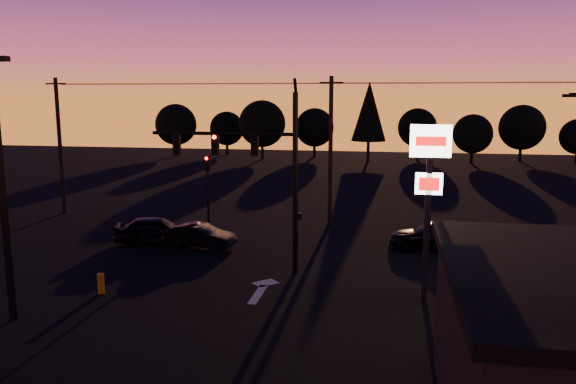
% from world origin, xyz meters
% --- Properties ---
extents(ground, '(120.00, 120.00, 0.00)m').
position_xyz_m(ground, '(0.00, 0.00, 0.00)').
color(ground, black).
rests_on(ground, ground).
extents(lane_arrow, '(1.20, 3.10, 0.01)m').
position_xyz_m(lane_arrow, '(0.50, 1.67, 0.01)').
color(lane_arrow, beige).
rests_on(lane_arrow, ground).
extents(traffic_signal_mast, '(6.79, 0.52, 8.58)m').
position_xyz_m(traffic_signal_mast, '(-0.10, 3.99, 4.94)').
color(traffic_signal_mast, black).
rests_on(traffic_signal_mast, ground).
extents(secondary_signal, '(0.30, 0.31, 4.35)m').
position_xyz_m(secondary_signal, '(-5.00, 11.49, 2.86)').
color(secondary_signal, black).
rests_on(secondary_signal, ground).
extents(parking_lot_light, '(1.25, 0.30, 9.14)m').
position_xyz_m(parking_lot_light, '(-7.50, -3.00, 5.27)').
color(parking_lot_light, black).
rests_on(parking_lot_light, ground).
extents(pylon_sign, '(1.50, 0.28, 6.80)m').
position_xyz_m(pylon_sign, '(7.00, 1.50, 4.91)').
color(pylon_sign, black).
rests_on(pylon_sign, ground).
extents(utility_pole_0, '(1.40, 0.26, 9.00)m').
position_xyz_m(utility_pole_0, '(-16.00, 14.00, 4.59)').
color(utility_pole_0, black).
rests_on(utility_pole_0, ground).
extents(utility_pole_1, '(1.40, 0.26, 9.00)m').
position_xyz_m(utility_pole_1, '(2.00, 14.00, 4.59)').
color(utility_pole_1, black).
rests_on(utility_pole_1, ground).
extents(power_wires, '(36.00, 1.22, 0.07)m').
position_xyz_m(power_wires, '(2.00, 14.00, 8.57)').
color(power_wires, black).
rests_on(power_wires, ground).
extents(bollard, '(0.27, 0.27, 0.82)m').
position_xyz_m(bollard, '(-5.74, 0.01, 0.41)').
color(bollard, '#C6870D').
rests_on(bollard, ground).
extents(tree_0, '(5.36, 5.36, 6.74)m').
position_xyz_m(tree_0, '(-22.00, 50.00, 4.06)').
color(tree_0, black).
rests_on(tree_0, ground).
extents(tree_1, '(4.54, 4.54, 5.71)m').
position_xyz_m(tree_1, '(-16.00, 53.00, 3.43)').
color(tree_1, black).
rests_on(tree_1, ground).
extents(tree_2, '(5.77, 5.78, 7.26)m').
position_xyz_m(tree_2, '(-10.00, 48.00, 4.37)').
color(tree_2, black).
rests_on(tree_2, ground).
extents(tree_3, '(4.95, 4.95, 6.22)m').
position_xyz_m(tree_3, '(-4.00, 52.00, 3.75)').
color(tree_3, black).
rests_on(tree_3, ground).
extents(tree_4, '(4.18, 4.18, 9.50)m').
position_xyz_m(tree_4, '(3.00, 49.00, 5.93)').
color(tree_4, black).
rests_on(tree_4, ground).
extents(tree_5, '(4.95, 4.95, 6.22)m').
position_xyz_m(tree_5, '(9.00, 54.00, 3.75)').
color(tree_5, black).
rests_on(tree_5, ground).
extents(tree_6, '(4.54, 4.54, 5.71)m').
position_xyz_m(tree_6, '(15.00, 48.00, 3.43)').
color(tree_6, black).
rests_on(tree_6, ground).
extents(tree_7, '(5.36, 5.36, 6.74)m').
position_xyz_m(tree_7, '(21.00, 51.00, 4.06)').
color(tree_7, black).
rests_on(tree_7, ground).
extents(car_left, '(4.66, 2.73, 1.49)m').
position_xyz_m(car_left, '(-6.65, 7.66, 0.74)').
color(car_left, black).
rests_on(car_left, ground).
extents(car_mid, '(3.93, 1.81, 1.25)m').
position_xyz_m(car_mid, '(-4.12, 7.35, 0.62)').
color(car_mid, black).
rests_on(car_mid, ground).
extents(car_right, '(4.89, 2.18, 1.39)m').
position_xyz_m(car_right, '(7.98, 9.21, 0.70)').
color(car_right, black).
rests_on(car_right, ground).
extents(suv_parked, '(2.85, 4.83, 1.26)m').
position_xyz_m(suv_parked, '(9.50, -2.09, 0.63)').
color(suv_parked, black).
rests_on(suv_parked, ground).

